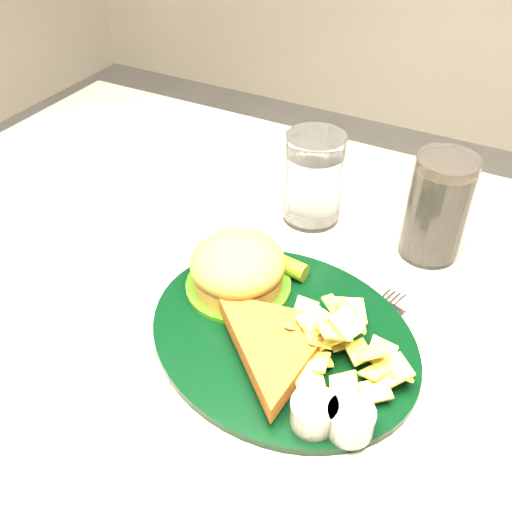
{
  "coord_description": "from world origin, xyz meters",
  "views": [
    {
      "loc": [
        0.23,
        -0.46,
        1.22
      ],
      "look_at": [
        -0.01,
        -0.01,
        0.8
      ],
      "focal_mm": 40.0,
      "sensor_mm": 36.0,
      "label": 1
    }
  ],
  "objects_px": {
    "dinner_plate": "(283,316)",
    "fork_napkin": "(358,363)",
    "table": "(264,455)",
    "cola_glass": "(437,208)",
    "water_glass": "(313,178)"
  },
  "relations": [
    {
      "from": "cola_glass",
      "to": "table",
      "type": "bearing_deg",
      "value": -133.97
    },
    {
      "from": "water_glass",
      "to": "cola_glass",
      "type": "xyz_separation_m",
      "value": [
        0.17,
        -0.0,
        0.01
      ]
    },
    {
      "from": "table",
      "to": "cola_glass",
      "type": "relative_size",
      "value": 8.6
    },
    {
      "from": "table",
      "to": "fork_napkin",
      "type": "relative_size",
      "value": 6.72
    },
    {
      "from": "table",
      "to": "dinner_plate",
      "type": "distance_m",
      "value": 0.42
    },
    {
      "from": "table",
      "to": "fork_napkin",
      "type": "height_order",
      "value": "fork_napkin"
    },
    {
      "from": "water_glass",
      "to": "dinner_plate",
      "type": "bearing_deg",
      "value": -73.76
    },
    {
      "from": "cola_glass",
      "to": "fork_napkin",
      "type": "bearing_deg",
      "value": -93.25
    },
    {
      "from": "water_glass",
      "to": "fork_napkin",
      "type": "xyz_separation_m",
      "value": [
        0.15,
        -0.23,
        -0.06
      ]
    },
    {
      "from": "table",
      "to": "water_glass",
      "type": "height_order",
      "value": "water_glass"
    },
    {
      "from": "table",
      "to": "cola_glass",
      "type": "height_order",
      "value": "cola_glass"
    },
    {
      "from": "water_glass",
      "to": "fork_napkin",
      "type": "relative_size",
      "value": 0.71
    },
    {
      "from": "cola_glass",
      "to": "dinner_plate",
      "type": "bearing_deg",
      "value": -113.91
    },
    {
      "from": "dinner_plate",
      "to": "fork_napkin",
      "type": "distance_m",
      "value": 0.09
    },
    {
      "from": "water_glass",
      "to": "fork_napkin",
      "type": "bearing_deg",
      "value": -55.78
    }
  ]
}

